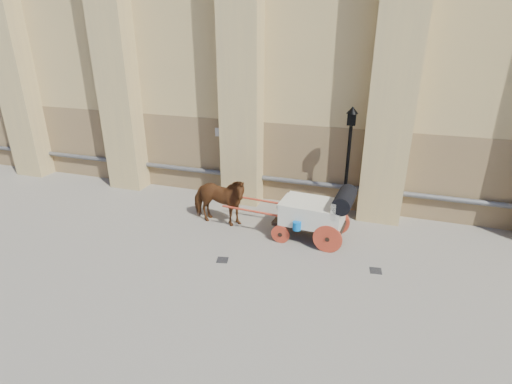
% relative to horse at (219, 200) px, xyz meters
% --- Properties ---
extents(ground, '(90.00, 90.00, 0.00)m').
position_rel_horse_xyz_m(ground, '(1.08, -1.47, -0.87)').
color(ground, gray).
rests_on(ground, ground).
extents(horse, '(2.11, 1.05, 1.75)m').
position_rel_horse_xyz_m(horse, '(0.00, 0.00, 0.00)').
color(horse, brown).
rests_on(horse, ground).
extents(carriage, '(4.13, 1.50, 1.78)m').
position_rel_horse_xyz_m(carriage, '(3.29, -0.06, 0.09)').
color(carriage, black).
rests_on(carriage, ground).
extents(street_lamp, '(0.37, 0.37, 3.92)m').
position_rel_horse_xyz_m(street_lamp, '(3.93, 1.58, 1.22)').
color(street_lamp, black).
rests_on(street_lamp, ground).
extents(drain_grate_near, '(0.38, 0.38, 0.01)m').
position_rel_horse_xyz_m(drain_grate_near, '(0.96, -2.07, -0.87)').
color(drain_grate_near, black).
rests_on(drain_grate_near, ground).
extents(drain_grate_far, '(0.36, 0.36, 0.01)m').
position_rel_horse_xyz_m(drain_grate_far, '(5.18, -1.27, -0.87)').
color(drain_grate_far, black).
rests_on(drain_grate_far, ground).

